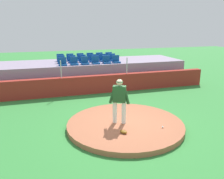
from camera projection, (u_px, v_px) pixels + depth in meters
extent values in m
plane|color=#328238|center=(125.00, 127.00, 9.43)|extent=(60.00, 60.00, 0.00)
cylinder|color=#A86042|center=(125.00, 125.00, 9.41)|extent=(4.68, 4.68, 0.20)
cylinder|color=silver|center=(115.00, 112.00, 9.26)|extent=(0.17, 0.17, 0.89)
cylinder|color=silver|center=(124.00, 113.00, 9.20)|extent=(0.17, 0.17, 0.89)
cube|color=#1E4723|center=(119.00, 94.00, 9.02)|extent=(0.57, 0.46, 0.64)
cylinder|color=#1E4723|center=(113.00, 95.00, 9.08)|extent=(0.32, 0.24, 0.72)
cylinder|color=#1E4723|center=(126.00, 95.00, 8.99)|extent=(0.31, 0.23, 0.72)
sphere|color=beige|center=(119.00, 82.00, 8.90)|extent=(0.25, 0.25, 0.25)
cone|color=#1E4723|center=(120.00, 80.00, 8.88)|extent=(0.38, 0.38, 0.14)
sphere|color=white|center=(163.00, 127.00, 8.86)|extent=(0.07, 0.07, 0.07)
ellipsoid|color=brown|center=(123.00, 132.00, 8.43)|extent=(0.32, 0.36, 0.11)
cube|color=maroon|center=(96.00, 84.00, 14.03)|extent=(14.63, 0.40, 1.08)
cylinder|color=silver|center=(61.00, 69.00, 13.18)|extent=(0.06, 0.06, 0.99)
cylinder|color=silver|center=(127.00, 66.00, 14.32)|extent=(0.06, 0.06, 0.99)
cube|color=gray|center=(87.00, 72.00, 16.31)|extent=(13.27, 3.54, 1.56)
cube|color=navy|center=(63.00, 65.00, 14.38)|extent=(0.48, 0.44, 0.10)
cube|color=navy|center=(62.00, 60.00, 14.48)|extent=(0.48, 0.08, 0.40)
cube|color=navy|center=(74.00, 64.00, 14.60)|extent=(0.48, 0.44, 0.10)
cube|color=navy|center=(74.00, 60.00, 14.70)|extent=(0.48, 0.08, 0.40)
cube|color=navy|center=(85.00, 64.00, 14.78)|extent=(0.48, 0.44, 0.10)
cube|color=navy|center=(85.00, 59.00, 14.88)|extent=(0.48, 0.08, 0.40)
cube|color=navy|center=(96.00, 63.00, 14.99)|extent=(0.48, 0.44, 0.10)
cube|color=navy|center=(95.00, 59.00, 15.09)|extent=(0.48, 0.08, 0.40)
cube|color=navy|center=(107.00, 63.00, 15.19)|extent=(0.48, 0.44, 0.10)
cube|color=navy|center=(106.00, 58.00, 15.29)|extent=(0.48, 0.08, 0.40)
cube|color=navy|center=(116.00, 62.00, 15.38)|extent=(0.48, 0.44, 0.10)
cube|color=navy|center=(116.00, 58.00, 15.48)|extent=(0.48, 0.08, 0.40)
cube|color=navy|center=(62.00, 63.00, 15.19)|extent=(0.48, 0.44, 0.10)
cube|color=navy|center=(61.00, 58.00, 15.29)|extent=(0.48, 0.08, 0.40)
cube|color=navy|center=(72.00, 62.00, 15.39)|extent=(0.48, 0.44, 0.10)
cube|color=navy|center=(72.00, 58.00, 15.49)|extent=(0.48, 0.08, 0.40)
cube|color=navy|center=(83.00, 62.00, 15.63)|extent=(0.48, 0.44, 0.10)
cube|color=navy|center=(82.00, 58.00, 15.73)|extent=(0.48, 0.08, 0.40)
cube|color=navy|center=(93.00, 61.00, 15.78)|extent=(0.48, 0.44, 0.10)
cube|color=navy|center=(92.00, 57.00, 15.88)|extent=(0.48, 0.08, 0.40)
cube|color=navy|center=(103.00, 61.00, 16.03)|extent=(0.48, 0.44, 0.10)
cube|color=navy|center=(103.00, 57.00, 16.13)|extent=(0.48, 0.08, 0.40)
cube|color=navy|center=(112.00, 60.00, 16.21)|extent=(0.48, 0.44, 0.10)
cube|color=navy|center=(112.00, 56.00, 16.31)|extent=(0.48, 0.08, 0.40)
cube|color=navy|center=(61.00, 61.00, 16.05)|extent=(0.48, 0.44, 0.10)
cube|color=navy|center=(60.00, 57.00, 16.15)|extent=(0.48, 0.08, 0.40)
cube|color=navy|center=(70.00, 60.00, 16.21)|extent=(0.48, 0.44, 0.10)
cube|color=navy|center=(70.00, 56.00, 16.31)|extent=(0.48, 0.08, 0.40)
cube|color=navy|center=(81.00, 60.00, 16.44)|extent=(0.48, 0.44, 0.10)
cube|color=navy|center=(80.00, 56.00, 16.53)|extent=(0.48, 0.08, 0.40)
cube|color=navy|center=(91.00, 59.00, 16.66)|extent=(0.48, 0.44, 0.10)
cube|color=navy|center=(90.00, 56.00, 16.76)|extent=(0.48, 0.08, 0.40)
cube|color=navy|center=(100.00, 59.00, 16.84)|extent=(0.48, 0.44, 0.10)
cube|color=navy|center=(99.00, 55.00, 16.94)|extent=(0.48, 0.08, 0.40)
cube|color=navy|center=(109.00, 59.00, 17.04)|extent=(0.48, 0.44, 0.10)
cube|color=navy|center=(109.00, 55.00, 17.14)|extent=(0.48, 0.08, 0.40)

